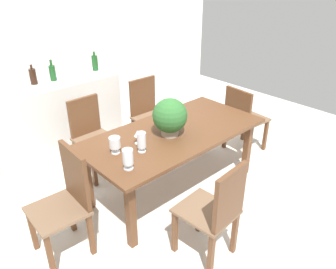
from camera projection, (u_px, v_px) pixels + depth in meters
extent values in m
plane|color=silver|center=(177.00, 191.00, 3.90)|extent=(7.04, 7.04, 0.00)
cube|color=white|center=(56.00, 42.00, 4.98)|extent=(6.40, 0.10, 2.60)
cube|color=brown|center=(174.00, 133.00, 3.60)|extent=(2.01, 0.98, 0.04)
cube|color=brown|center=(131.00, 215.00, 2.99)|extent=(0.07, 0.07, 0.72)
cube|color=brown|center=(247.00, 148.00, 4.07)|extent=(0.07, 0.07, 0.72)
cube|color=brown|center=(87.00, 180.00, 3.48)|extent=(0.07, 0.07, 0.72)
cube|color=brown|center=(202.00, 128.00, 4.55)|extent=(0.07, 0.07, 0.72)
cube|color=brown|center=(265.00, 135.00, 4.64)|extent=(0.05, 0.05, 0.45)
cube|color=brown|center=(244.00, 126.00, 4.92)|extent=(0.05, 0.05, 0.45)
cube|color=brown|center=(246.00, 144.00, 4.43)|extent=(0.05, 0.05, 0.45)
cube|color=brown|center=(225.00, 133.00, 4.70)|extent=(0.05, 0.05, 0.45)
cube|color=brown|center=(247.00, 119.00, 4.56)|extent=(0.51, 0.50, 0.03)
cube|color=brown|center=(238.00, 106.00, 4.33)|extent=(0.08, 0.43, 0.45)
cube|color=brown|center=(32.00, 230.00, 3.02)|extent=(0.05, 0.05, 0.45)
cube|color=brown|center=(50.00, 256.00, 2.75)|extent=(0.05, 0.05, 0.45)
cube|color=brown|center=(71.00, 212.00, 3.23)|extent=(0.05, 0.05, 0.45)
cube|color=brown|center=(91.00, 234.00, 2.97)|extent=(0.05, 0.05, 0.45)
cube|color=brown|center=(57.00, 211.00, 2.88)|extent=(0.47, 0.49, 0.03)
cube|color=brown|center=(75.00, 176.00, 2.87)|extent=(0.06, 0.43, 0.53)
cube|color=brown|center=(94.00, 169.00, 3.89)|extent=(0.04, 0.04, 0.45)
cube|color=brown|center=(119.00, 158.00, 4.11)|extent=(0.04, 0.04, 0.45)
cube|color=brown|center=(77.00, 156.00, 4.14)|extent=(0.04, 0.04, 0.45)
cube|color=brown|center=(101.00, 146.00, 4.36)|extent=(0.04, 0.04, 0.45)
cube|color=brown|center=(96.00, 140.00, 4.02)|extent=(0.44, 0.47, 0.03)
cube|color=brown|center=(84.00, 116.00, 4.04)|extent=(0.40, 0.05, 0.47)
cube|color=brown|center=(199.00, 212.00, 3.23)|extent=(0.05, 0.05, 0.45)
cube|color=brown|center=(175.00, 231.00, 3.00)|extent=(0.05, 0.05, 0.45)
cube|color=brown|center=(235.00, 232.00, 2.98)|extent=(0.05, 0.05, 0.45)
cube|color=brown|center=(211.00, 255.00, 2.76)|extent=(0.05, 0.05, 0.45)
cube|color=brown|center=(206.00, 211.00, 2.88)|extent=(0.46, 0.50, 0.03)
cube|color=brown|center=(230.00, 197.00, 2.63)|extent=(0.39, 0.07, 0.50)
cube|color=brown|center=(152.00, 144.00, 4.43)|extent=(0.05, 0.05, 0.45)
cube|color=brown|center=(173.00, 135.00, 4.65)|extent=(0.05, 0.05, 0.45)
cube|color=brown|center=(134.00, 133.00, 4.70)|extent=(0.05, 0.05, 0.45)
cube|color=brown|center=(155.00, 126.00, 4.92)|extent=(0.05, 0.05, 0.45)
cube|color=brown|center=(153.00, 119.00, 4.56)|extent=(0.46, 0.49, 0.03)
cube|color=brown|center=(143.00, 96.00, 4.58)|extent=(0.42, 0.05, 0.51)
cylinder|color=gray|center=(170.00, 131.00, 3.50)|extent=(0.18, 0.18, 0.09)
sphere|color=#2D662D|center=(170.00, 116.00, 3.42)|extent=(0.36, 0.36, 0.36)
sphere|color=silver|center=(158.00, 119.00, 3.44)|extent=(0.06, 0.06, 0.06)
sphere|color=silver|center=(160.00, 105.00, 3.47)|extent=(0.04, 0.04, 0.04)
sphere|color=silver|center=(178.00, 122.00, 3.37)|extent=(0.05, 0.05, 0.05)
sphere|color=silver|center=(169.00, 114.00, 3.55)|extent=(0.04, 0.04, 0.04)
sphere|color=silver|center=(163.00, 121.00, 3.32)|extent=(0.04, 0.04, 0.04)
sphere|color=silver|center=(182.00, 121.00, 3.42)|extent=(0.04, 0.04, 0.04)
cylinder|color=silver|center=(129.00, 168.00, 2.95)|extent=(0.09, 0.09, 0.01)
cylinder|color=silver|center=(128.00, 165.00, 2.94)|extent=(0.02, 0.02, 0.04)
cylinder|color=silver|center=(128.00, 157.00, 2.89)|extent=(0.10, 0.10, 0.14)
cylinder|color=silver|center=(116.00, 152.00, 3.19)|extent=(0.09, 0.09, 0.01)
cylinder|color=silver|center=(115.00, 149.00, 3.18)|extent=(0.03, 0.03, 0.05)
cylinder|color=silver|center=(115.00, 142.00, 3.14)|extent=(0.11, 0.11, 0.10)
cylinder|color=silver|center=(142.00, 151.00, 3.21)|extent=(0.08, 0.08, 0.01)
cylinder|color=silver|center=(142.00, 149.00, 3.20)|extent=(0.02, 0.02, 0.04)
cylinder|color=silver|center=(141.00, 140.00, 3.16)|extent=(0.09, 0.09, 0.15)
cylinder|color=silver|center=(138.00, 143.00, 3.36)|extent=(0.06, 0.06, 0.00)
cylinder|color=silver|center=(138.00, 139.00, 3.34)|extent=(0.01, 0.01, 0.08)
cone|color=silver|center=(137.00, 133.00, 3.31)|extent=(0.07, 0.07, 0.06)
cube|color=silver|center=(56.00, 119.00, 4.49)|extent=(1.76, 0.54, 0.99)
cylinder|color=#194C1E|center=(53.00, 73.00, 4.32)|extent=(0.08, 0.08, 0.20)
cylinder|color=#194C1E|center=(51.00, 63.00, 4.26)|extent=(0.03, 0.03, 0.08)
cylinder|color=black|center=(33.00, 77.00, 4.19)|extent=(0.08, 0.08, 0.20)
cylinder|color=black|center=(31.00, 67.00, 4.14)|extent=(0.03, 0.03, 0.05)
cylinder|color=#194C1E|center=(95.00, 63.00, 4.73)|extent=(0.08, 0.08, 0.21)
cylinder|color=#194C1E|center=(94.00, 54.00, 4.67)|extent=(0.03, 0.03, 0.05)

